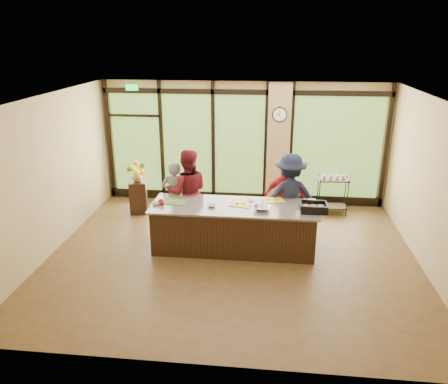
% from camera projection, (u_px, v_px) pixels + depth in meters
% --- Properties ---
extents(floor, '(7.00, 7.00, 0.00)m').
position_uv_depth(floor, '(232.00, 255.00, 8.44)').
color(floor, '#4E351B').
rests_on(floor, ground).
extents(ceiling, '(7.00, 7.00, 0.00)m').
position_uv_depth(ceiling, '(233.00, 98.00, 7.42)').
color(ceiling, white).
rests_on(ceiling, back_wall).
extents(back_wall, '(7.00, 0.00, 7.00)m').
position_uv_depth(back_wall, '(244.00, 144.00, 10.73)').
color(back_wall, tan).
rests_on(back_wall, floor).
extents(left_wall, '(0.00, 6.00, 6.00)m').
position_uv_depth(left_wall, '(49.00, 176.00, 8.29)').
color(left_wall, tan).
rests_on(left_wall, floor).
extents(right_wall, '(0.00, 6.00, 6.00)m').
position_uv_depth(right_wall, '(433.00, 189.00, 7.57)').
color(right_wall, tan).
rests_on(right_wall, floor).
extents(window_wall, '(6.90, 0.12, 3.00)m').
position_uv_depth(window_wall, '(250.00, 148.00, 10.71)').
color(window_wall, tan).
rests_on(window_wall, floor).
extents(island_base, '(3.10, 1.00, 0.88)m').
position_uv_depth(island_base, '(234.00, 228.00, 8.57)').
color(island_base, black).
rests_on(island_base, floor).
extents(countertop, '(3.20, 1.10, 0.04)m').
position_uv_depth(countertop, '(234.00, 207.00, 8.41)').
color(countertop, '#70665D').
rests_on(countertop, island_base).
extents(wall_clock, '(0.36, 0.04, 0.36)m').
position_uv_depth(wall_clock, '(280.00, 115.00, 10.27)').
color(wall_clock, black).
rests_on(wall_clock, window_wall).
extents(cook_left, '(0.58, 0.39, 1.57)m').
position_uv_depth(cook_left, '(175.00, 196.00, 9.27)').
color(cook_left, gray).
rests_on(cook_left, floor).
extents(cook_midleft, '(0.99, 0.83, 1.83)m').
position_uv_depth(cook_midleft, '(188.00, 192.00, 9.16)').
color(cook_midleft, maroon).
rests_on(cook_midleft, floor).
extents(cook_midright, '(1.02, 0.69, 1.60)m').
position_uv_depth(cook_midright, '(286.00, 199.00, 9.08)').
color(cook_midright, '#B31B28').
rests_on(cook_midright, floor).
extents(cook_right, '(1.27, 0.88, 1.79)m').
position_uv_depth(cook_right, '(290.00, 196.00, 8.97)').
color(cook_right, '#171D34').
rests_on(cook_right, floor).
extents(roasting_pan, '(0.50, 0.39, 0.09)m').
position_uv_depth(roasting_pan, '(313.00, 209.00, 8.12)').
color(roasting_pan, black).
rests_on(roasting_pan, countertop).
extents(mixing_bowl, '(0.36, 0.36, 0.08)m').
position_uv_depth(mixing_bowl, '(262.00, 208.00, 8.18)').
color(mixing_bowl, silver).
rests_on(mixing_bowl, countertop).
extents(cutting_board_left, '(0.46, 0.36, 0.01)m').
position_uv_depth(cutting_board_left, '(176.00, 202.00, 8.58)').
color(cutting_board_left, '#438530').
rests_on(cutting_board_left, countertop).
extents(cutting_board_center, '(0.46, 0.39, 0.01)m').
position_uv_depth(cutting_board_center, '(241.00, 204.00, 8.44)').
color(cutting_board_center, gold).
rests_on(cutting_board_center, countertop).
extents(cutting_board_right, '(0.50, 0.43, 0.01)m').
position_uv_depth(cutting_board_right, '(273.00, 200.00, 8.66)').
color(cutting_board_right, gold).
rests_on(cutting_board_right, countertop).
extents(prep_bowl_near, '(0.17, 0.17, 0.05)m').
position_uv_depth(prep_bowl_near, '(156.00, 203.00, 8.45)').
color(prep_bowl_near, silver).
rests_on(prep_bowl_near, countertop).
extents(prep_bowl_mid, '(0.15, 0.15, 0.05)m').
position_uv_depth(prep_bowl_mid, '(212.00, 206.00, 8.34)').
color(prep_bowl_mid, silver).
rests_on(prep_bowl_mid, countertop).
extents(prep_bowl_far, '(0.12, 0.12, 0.03)m').
position_uv_depth(prep_bowl_far, '(251.00, 201.00, 8.60)').
color(prep_bowl_far, silver).
rests_on(prep_bowl_far, countertop).
extents(red_ramekin, '(0.13, 0.13, 0.09)m').
position_uv_depth(red_ramekin, '(161.00, 202.00, 8.45)').
color(red_ramekin, red).
rests_on(red_ramekin, countertop).
extents(flower_stand, '(0.46, 0.46, 0.78)m').
position_uv_depth(flower_stand, '(138.00, 197.00, 10.35)').
color(flower_stand, black).
rests_on(flower_stand, floor).
extents(flower_vase, '(0.29, 0.29, 0.25)m').
position_uv_depth(flower_vase, '(137.00, 176.00, 10.18)').
color(flower_vase, olive).
rests_on(flower_vase, flower_stand).
extents(bar_cart, '(0.72, 0.44, 0.96)m').
position_uv_depth(bar_cart, '(333.00, 190.00, 10.24)').
color(bar_cart, black).
rests_on(bar_cart, floor).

